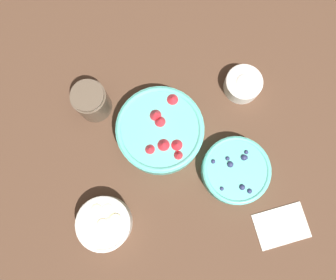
{
  "coord_description": "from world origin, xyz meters",
  "views": [
    {
      "loc": [
        -0.07,
        -0.09,
        0.85
      ],
      "look_at": [
        -0.06,
        0.05,
        0.05
      ],
      "focal_mm": 35.0,
      "sensor_mm": 36.0,
      "label": 1
    }
  ],
  "objects_px": {
    "bowl_strawberries": "(160,131)",
    "bowl_blueberries": "(236,171)",
    "bowl_cream": "(243,84)",
    "jar_chocolate": "(92,102)",
    "bowl_bananas": "(104,223)"
  },
  "relations": [
    {
      "from": "bowl_bananas",
      "to": "bowl_cream",
      "type": "xyz_separation_m",
      "value": [
        0.37,
        0.34,
        -0.0
      ]
    },
    {
      "from": "bowl_strawberries",
      "to": "bowl_cream",
      "type": "relative_size",
      "value": 2.27
    },
    {
      "from": "bowl_strawberries",
      "to": "bowl_blueberries",
      "type": "height_order",
      "value": "bowl_strawberries"
    },
    {
      "from": "bowl_strawberries",
      "to": "jar_chocolate",
      "type": "relative_size",
      "value": 2.15
    },
    {
      "from": "bowl_strawberries",
      "to": "bowl_cream",
      "type": "height_order",
      "value": "bowl_strawberries"
    },
    {
      "from": "jar_chocolate",
      "to": "bowl_strawberries",
      "type": "bearing_deg",
      "value": -25.85
    },
    {
      "from": "bowl_bananas",
      "to": "bowl_cream",
      "type": "relative_size",
      "value": 1.36
    },
    {
      "from": "bowl_blueberries",
      "to": "bowl_bananas",
      "type": "bearing_deg",
      "value": -161.19
    },
    {
      "from": "bowl_blueberries",
      "to": "jar_chocolate",
      "type": "height_order",
      "value": "jar_chocolate"
    },
    {
      "from": "bowl_cream",
      "to": "jar_chocolate",
      "type": "bearing_deg",
      "value": -174.84
    },
    {
      "from": "bowl_strawberries",
      "to": "bowl_bananas",
      "type": "bearing_deg",
      "value": -123.43
    },
    {
      "from": "bowl_blueberries",
      "to": "jar_chocolate",
      "type": "relative_size",
      "value": 1.66
    },
    {
      "from": "bowl_strawberries",
      "to": "bowl_blueberries",
      "type": "bearing_deg",
      "value": -30.54
    },
    {
      "from": "bowl_bananas",
      "to": "jar_chocolate",
      "type": "xyz_separation_m",
      "value": [
        -0.02,
        0.3,
        0.01
      ]
    },
    {
      "from": "bowl_blueberries",
      "to": "bowl_cream",
      "type": "xyz_separation_m",
      "value": [
        0.04,
        0.23,
        -0.0
      ]
    }
  ]
}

